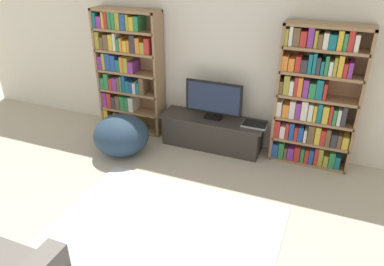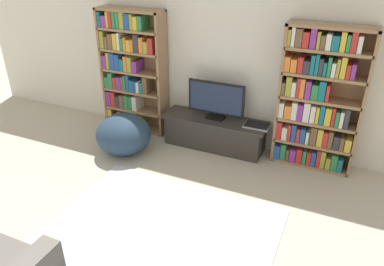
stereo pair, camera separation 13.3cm
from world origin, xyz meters
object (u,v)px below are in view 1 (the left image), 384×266
at_px(bookshelf_right, 315,100).
at_px(television, 214,99).
at_px(laptop, 255,125).
at_px(tv_stand, 212,132).
at_px(bookshelf_left, 127,71).
at_px(beanbag_ottoman, 121,135).

bearing_deg(bookshelf_right, television, -176.49).
bearing_deg(laptop, tv_stand, -179.50).
bearing_deg(television, bookshelf_left, 176.65).
height_order(tv_stand, laptop, laptop).
bearing_deg(bookshelf_left, bookshelf_right, -0.04).
bearing_deg(bookshelf_right, laptop, -172.45).
distance_m(bookshelf_right, tv_stand, 1.48).
xyz_separation_m(bookshelf_left, laptop, (2.02, -0.10, -0.48)).
height_order(television, beanbag_ottoman, television).
distance_m(laptop, beanbag_ottoman, 1.85).
bearing_deg(beanbag_ottoman, bookshelf_left, 111.77).
bearing_deg(beanbag_ottoman, bookshelf_right, 17.35).
height_order(bookshelf_left, laptop, bookshelf_left).
distance_m(bookshelf_left, bookshelf_right, 2.73).
relative_size(bookshelf_right, laptop, 5.46).
bearing_deg(beanbag_ottoman, television, 31.42).
xyz_separation_m(bookshelf_left, tv_stand, (1.41, -0.10, -0.72)).
height_order(bookshelf_left, television, bookshelf_left).
xyz_separation_m(bookshelf_right, tv_stand, (-1.32, -0.10, -0.68)).
height_order(bookshelf_right, beanbag_ottoman, bookshelf_right).
relative_size(bookshelf_left, bookshelf_right, 1.00).
xyz_separation_m(bookshelf_right, television, (-1.32, -0.08, -0.17)).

